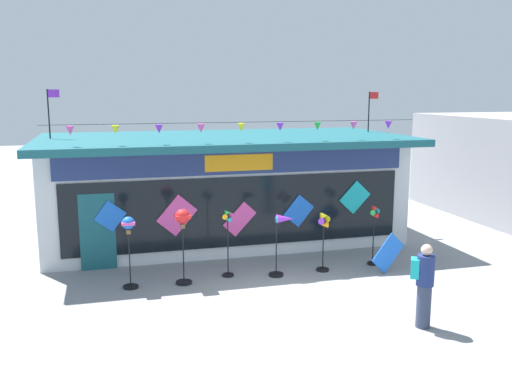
{
  "coord_description": "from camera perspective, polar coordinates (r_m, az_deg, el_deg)",
  "views": [
    {
      "loc": [
        -3.83,
        -10.68,
        4.58
      ],
      "look_at": [
        -0.04,
        3.28,
        1.94
      ],
      "focal_mm": 39.07,
      "sensor_mm": 36.0,
      "label": 1
    }
  ],
  "objects": [
    {
      "name": "wind_spinner_left",
      "position": [
        13.29,
        -7.51,
        -3.57
      ],
      "size": [
        0.39,
        0.39,
        1.84
      ],
      "color": "black",
      "rests_on": "ground_plane"
    },
    {
      "name": "wind_spinner_far_left",
      "position": [
        13.26,
        -12.91,
        -4.39
      ],
      "size": [
        0.35,
        0.35,
        1.72
      ],
      "color": "black",
      "rests_on": "ground_plane"
    },
    {
      "name": "person_near_camera",
      "position": [
        11.42,
        16.8,
        -8.98
      ],
      "size": [
        0.48,
        0.43,
        1.68
      ],
      "rotation": [
        0.0,
        0.0,
        1.02
      ],
      "color": "#333D56",
      "rests_on": "ground_plane"
    },
    {
      "name": "kite_shop_building",
      "position": [
        17.36,
        -3.51,
        0.58
      ],
      "size": [
        10.81,
        5.53,
        4.62
      ],
      "color": "silver",
      "rests_on": "ground_plane"
    },
    {
      "name": "wind_spinner_right",
      "position": [
        14.3,
        6.96,
        -4.12
      ],
      "size": [
        0.41,
        0.33,
        1.55
      ],
      "color": "black",
      "rests_on": "ground_plane"
    },
    {
      "name": "wind_spinner_far_right",
      "position": [
        15.03,
        12.02,
        -3.45
      ],
      "size": [
        0.35,
        0.28,
        1.62
      ],
      "color": "black",
      "rests_on": "ground_plane"
    },
    {
      "name": "wind_spinner_center_right",
      "position": [
        13.88,
        2.68,
        -4.31
      ],
      "size": [
        0.64,
        0.37,
        1.57
      ],
      "color": "black",
      "rests_on": "ground_plane"
    },
    {
      "name": "display_kite_on_ground",
      "position": [
        14.66,
        13.37,
        -6.1
      ],
      "size": [
        1.0,
        0.24,
        1.0
      ],
      "primitive_type": "cube",
      "rotation": [
        -0.23,
        0.79,
        0.0
      ],
      "color": "blue",
      "rests_on": "ground_plane"
    },
    {
      "name": "ground_plane",
      "position": [
        12.23,
        4.29,
        -11.67
      ],
      "size": [
        80.0,
        80.0,
        0.0
      ],
      "primitive_type": "plane",
      "color": "gray"
    },
    {
      "name": "wind_spinner_center_left",
      "position": [
        13.8,
        -2.88,
        -4.63
      ],
      "size": [
        0.31,
        0.28,
        1.7
      ],
      "color": "black",
      "rests_on": "ground_plane"
    }
  ]
}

